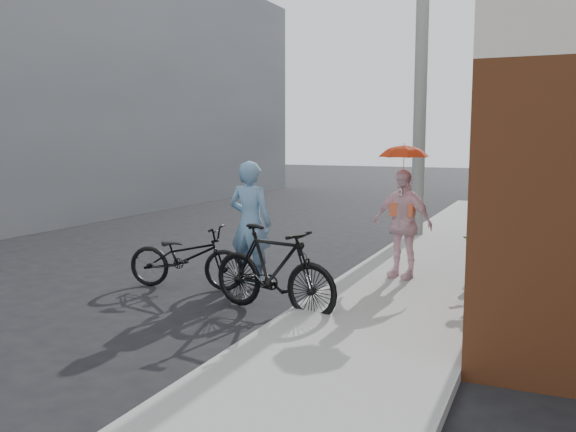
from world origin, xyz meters
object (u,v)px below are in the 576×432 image
Objects in this scene: kimono_woman at (402,224)px; bike_right at (274,270)px; planter at (483,276)px; utility_pole at (421,83)px; officer at (250,223)px; bike_left at (186,257)px.

bike_right is at bearing -102.55° from kimono_woman.
planter is at bearing 20.57° from kimono_woman.
planter is (1.90, -4.30, -3.28)m from utility_pole.
bike_right is 1.14× the size of kimono_woman.
officer is at bearing -141.79° from kimono_woman.
officer is at bearing -105.79° from utility_pole.
bike_left is at bearing -136.97° from kimono_woman.
planter is (3.41, 1.03, -0.75)m from officer.
officer is 2.37m from kimono_woman.
kimono_woman reaches higher than bike_left.
kimono_woman is 1.44m from planter.
officer is 5.04× the size of planter.
kimono_woman reaches higher than bike_right.
utility_pole is 3.77× the size of bike_left.
planter is at bearing -78.70° from bike_left.
officer reaches higher than planter.
utility_pole is 6.09m from officer.
kimono_woman is (2.19, 0.92, -0.00)m from officer.
utility_pole reaches higher than planter.
bike_left is 1.09× the size of kimono_woman.
planter is (2.40, 2.33, -0.36)m from bike_right.
kimono_woman is at bearing -174.81° from planter.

